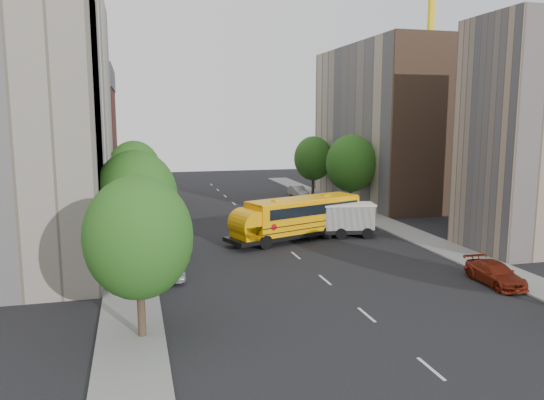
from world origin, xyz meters
name	(u,v)px	position (x,y,z in m)	size (l,w,h in m)	color
ground	(288,249)	(0.00, 0.00, 0.00)	(120.00, 120.00, 0.00)	black
sidewalk_left	(131,242)	(-11.50, 5.00, 0.06)	(3.00, 80.00, 0.12)	slate
sidewalk_right	(394,227)	(11.50, 5.00, 0.06)	(3.00, 80.00, 0.12)	slate
lane_markings	(258,224)	(0.00, 10.00, 0.01)	(0.15, 64.00, 0.01)	silver
building_left_cream	(36,115)	(-18.00, 6.00, 10.00)	(10.00, 26.00, 20.00)	beige
building_left_redbrick	(71,147)	(-18.00, 28.00, 6.50)	(10.00, 15.00, 13.00)	maroon
building_left_near	(6,142)	(-18.00, -4.50, 8.50)	(10.00, 7.00, 17.00)	tan
building_right_near	(540,136)	(18.00, -4.50, 8.50)	(10.00, 7.00, 17.00)	gray
building_right_far	(387,125)	(18.00, 20.00, 9.00)	(10.00, 22.00, 18.00)	tan
building_right_sidewall	(439,126)	(18.00, 9.00, 9.00)	(10.10, 0.30, 18.00)	brown
tower_crane	(447,6)	(30.25, 28.00, 24.48)	(28.50, 1.20, 35.75)	yellow
street_tree_0	(139,238)	(-11.00, -14.00, 4.64)	(4.80, 4.80, 7.41)	#38281C
street_tree_1	(136,198)	(-11.00, -4.00, 4.95)	(5.12, 5.12, 7.90)	#38281C
street_tree_2	(134,171)	(-11.00, 14.00, 4.83)	(4.99, 4.99, 7.71)	#38281C
street_tree_4	(351,163)	(11.00, 14.00, 5.08)	(5.25, 5.25, 8.10)	#38281C
street_tree_5	(313,158)	(11.00, 26.00, 4.70)	(4.86, 4.86, 7.51)	#38281C
school_bus	(296,216)	(1.45, 2.78, 1.93)	(12.43, 6.80, 3.46)	black
safari_truck	(337,219)	(5.15, 2.99, 1.47)	(6.82, 3.47, 2.79)	black
parked_car_0	(169,267)	(-9.22, -5.18, 0.68)	(1.61, 4.00, 1.36)	silver
parked_car_1	(160,216)	(-8.80, 12.71, 0.67)	(1.43, 4.09, 1.35)	silver
parked_car_3	(495,274)	(9.52, -11.35, 0.65)	(1.83, 4.50, 1.30)	maroon
parked_car_5	(298,191)	(8.80, 25.36, 0.68)	(1.43, 4.10, 1.35)	#9A9994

